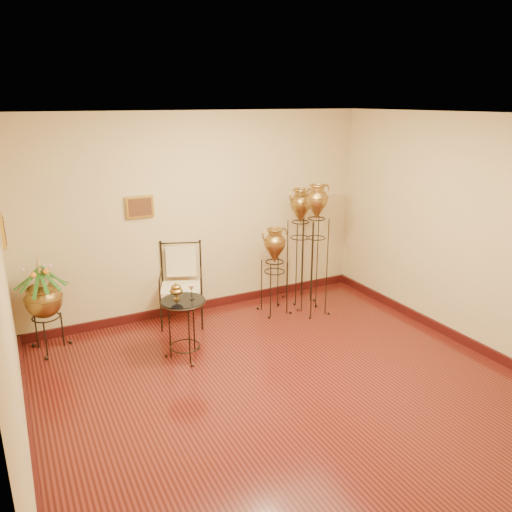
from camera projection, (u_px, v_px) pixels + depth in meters
name	position (u px, v px, depth m)	size (l,w,h in m)	color
ground	(291.00, 392.00, 5.22)	(5.00, 5.00, 0.00)	maroon
room_shell	(294.00, 232.00, 4.71)	(5.02, 5.02, 2.81)	#D1B186
amphora_tall	(315.00, 249.00, 6.90)	(0.43, 0.43, 1.87)	black
amphora_mid	(300.00, 245.00, 7.40)	(0.41, 0.41, 1.73)	black
amphora_short	(274.00, 270.00, 7.03)	(0.50, 0.50, 1.26)	black
planter_urn	(43.00, 296.00, 5.90)	(0.76, 0.76, 1.26)	black
armchair	(181.00, 285.00, 6.69)	(0.78, 0.75, 1.09)	black
side_table	(184.00, 328.00, 5.81)	(0.60, 0.60, 0.93)	black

